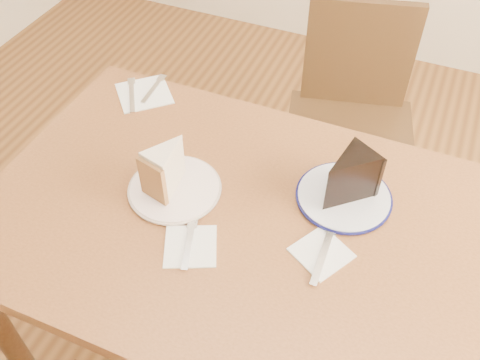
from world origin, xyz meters
name	(u,v)px	position (x,y,z in m)	size (l,w,h in m)	color
ground	(237,359)	(0.00, 0.00, 0.00)	(4.00, 4.00, 0.00)	#502F15
table	(236,241)	(0.00, 0.00, 0.65)	(1.20, 0.80, 0.75)	#562F17
chair_far	(350,123)	(0.11, 0.74, 0.49)	(0.52, 0.52, 0.88)	black
plate_cream	(175,189)	(-0.17, 0.01, 0.76)	(0.22, 0.22, 0.01)	white
plate_navy	(344,197)	(0.22, 0.15, 0.76)	(0.22, 0.22, 0.01)	white
carrot_cake	(169,168)	(-0.18, 0.02, 0.82)	(0.07, 0.10, 0.11)	beige
chocolate_cake	(345,181)	(0.21, 0.14, 0.82)	(0.09, 0.13, 0.11)	black
napkin_cream	(191,246)	(-0.06, -0.12, 0.75)	(0.11, 0.11, 0.00)	white
napkin_navy	(321,253)	(0.21, -0.03, 0.75)	(0.11, 0.11, 0.00)	white
napkin_spare	(144,94)	(-0.43, 0.32, 0.75)	(0.15, 0.15, 0.00)	white
fork_cream	(189,244)	(-0.06, -0.12, 0.76)	(0.01, 0.14, 0.00)	silver
knife_navy	(323,254)	(0.22, -0.03, 0.76)	(0.02, 0.17, 0.00)	silver
fork_spare	(153,89)	(-0.41, 0.34, 0.76)	(0.01, 0.14, 0.00)	silver
knife_spare	(132,95)	(-0.45, 0.29, 0.76)	(0.01, 0.16, 0.00)	silver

